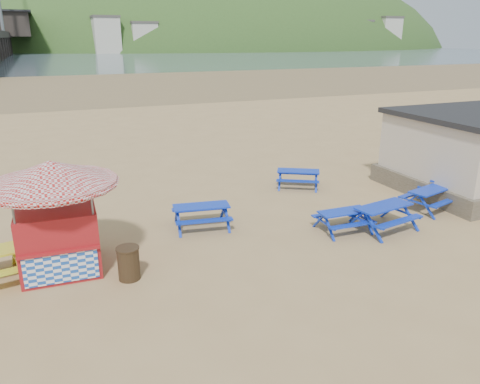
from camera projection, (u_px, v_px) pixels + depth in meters
name	position (u px, v px, depth m)	size (l,w,h in m)	color
ground	(267.00, 235.00, 14.79)	(400.00, 400.00, 0.00)	tan
wet_sand	(89.00, 83.00, 62.93)	(400.00, 400.00, 0.00)	olive
sea	(55.00, 55.00, 163.58)	(400.00, 400.00, 0.00)	#42535F
picnic_table_blue_a	(202.00, 216.00, 15.25)	(2.02, 1.73, 0.76)	#1349B5
picnic_table_blue_b	(298.00, 179.00, 19.36)	(2.18, 2.06, 0.72)	#1349B5
picnic_table_blue_c	(448.00, 187.00, 18.08)	(2.61, 2.45, 0.86)	#1349B5
picnic_table_blue_d	(343.00, 221.00, 14.98)	(1.66, 1.35, 0.68)	#1349B5
picnic_table_blue_e	(383.00, 217.00, 15.08)	(2.20, 1.89, 0.82)	#1349B5
picnic_table_blue_f	(430.00, 199.00, 16.86)	(2.14, 1.88, 0.77)	#1349B5
ice_cream_kiosk	(54.00, 203.00, 12.04)	(3.49, 3.49, 3.00)	maroon
litter_bin	(129.00, 263.00, 11.96)	(0.60, 0.60, 0.88)	#3C2919
headland_town	(231.00, 68.00, 251.92)	(264.00, 144.00, 108.00)	#2D4C1E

